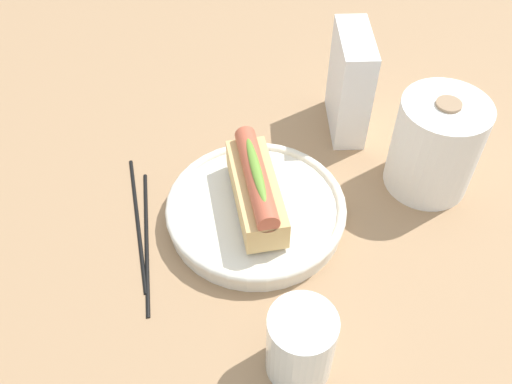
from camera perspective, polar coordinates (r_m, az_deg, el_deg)
The scene contains 8 objects.
ground_plane at distance 0.73m, azimuth -1.52°, elevation -1.30°, with size 2.40×2.40×0.00m, color #9E7A56.
serving_bowl at distance 0.70m, azimuth -0.00°, elevation -1.84°, with size 0.23×0.23×0.03m.
hotdog_front at distance 0.67m, azimuth 0.00°, elevation 0.45°, with size 0.15×0.06×0.06m.
water_glass at distance 0.57m, azimuth 4.52°, elevation -15.45°, with size 0.07×0.07×0.09m.
paper_towel_roll at distance 0.75m, azimuth 17.80°, elevation 4.52°, with size 0.11×0.11×0.13m.
napkin_box at distance 0.80m, azimuth 9.52°, elevation 10.84°, with size 0.11×0.04×0.15m, color white.
chopstick_near at distance 0.70m, azimuth -11.11°, elevation -4.64°, with size 0.01×0.01×0.22m, color black.
chopstick_far at distance 0.72m, azimuth -11.99°, elevation -2.82°, with size 0.01×0.01×0.22m, color black.
Camera 1 is at (0.47, -0.03, 0.55)m, focal length 39.28 mm.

